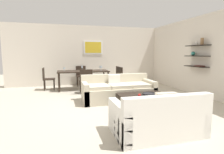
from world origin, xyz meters
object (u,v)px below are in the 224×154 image
Objects in this scene: dining_table at (83,72)px; wine_glass_head at (82,67)px; loveseat_white at (157,118)px; dining_chair_right_near at (118,76)px; dining_chair_foot at (86,80)px; wine_glass_left_far at (64,68)px; sofa_beige at (118,91)px; decorative_bowl at (149,95)px; dining_chair_left_far at (47,77)px; dining_chair_head at (81,74)px; wine_glass_right_far at (100,67)px; dining_chair_right_far at (115,75)px; wine_glass_right_near at (101,67)px; apple_on_coffee_table at (139,95)px; coffee_table at (145,103)px.

dining_table is 11.29× the size of wine_glass_head.
dining_chair_right_near reaches higher than loveseat_white.
dining_chair_foot is 1.27m from wine_glass_left_far.
sofa_beige is 1.29m from decorative_bowl.
dining_chair_left_far and dining_chair_head have the same top height.
decorative_bowl is 3.48m from wine_glass_right_far.
loveseat_white is 3.72m from dining_chair_foot.
decorative_bowl is at bearing -52.72° from dining_chair_left_far.
wine_glass_head reaches higher than decorative_bowl.
decorative_bowl is 1.80× the size of wine_glass_right_far.
dining_chair_right_far and dining_chair_right_near have the same top height.
dining_chair_right_near is at bearing -25.14° from wine_glass_right_far.
wine_glass_right_near is at bearing -8.52° from dining_chair_left_far.
wine_glass_head reaches higher than apple_on_coffee_table.
dining_chair_right_far is (1.41, 0.21, -0.18)m from dining_table.
wine_glass_left_far is (-0.73, -0.75, 0.35)m from dining_chair_head.
dining_chair_right_near is at bearing 85.90° from coffee_table.
decorative_bowl is 3.50m from dining_chair_right_far.
dining_chair_left_far is (-1.41, 0.21, -0.18)m from dining_table.
decorative_bowl is 0.25m from apple_on_coffee_table.
dining_chair_left_far is 4.63× the size of wine_glass_right_near.
dining_chair_right_far is at bearing 83.40° from apple_on_coffee_table.
wine_glass_head is at bearing -90.00° from dining_chair_head.
dining_chair_right_near is (1.41, -1.07, 0.00)m from dining_chair_head.
dining_chair_foot reaches higher than coffee_table.
wine_glass_right_near reaches higher than dining_chair_right_far.
wine_glass_head is (-1.00, 3.68, 0.45)m from apple_on_coffee_table.
dining_chair_right_far is at bearing 8.33° from dining_table.
decorative_bowl is at bearing -69.14° from dining_table.
apple_on_coffee_table is (-0.19, -0.06, 0.23)m from coffee_table.
dining_chair_head is 6.11× the size of wine_glass_left_far.
wine_glass_right_near reaches higher than sofa_beige.
wine_glass_right_near is at bearing -154.86° from dining_chair_right_far.
dining_chair_foot reaches higher than loveseat_white.
sofa_beige is 1.76× the size of coffee_table.
sofa_beige is 2.27m from dining_table.
sofa_beige reaches higher than decorative_bowl.
sofa_beige is at bearing -45.52° from dining_chair_left_far.
loveseat_white is 1.23m from apple_on_coffee_table.
dining_chair_head is (1.41, 0.66, 0.00)m from dining_chair_left_far.
wine_glass_right_near reaches higher than decorative_bowl.
dining_chair_right_far is 0.41m from dining_chair_right_near.
dining_chair_head is 1.00× the size of dining_chair_right_near.
sofa_beige is at bearing 89.64° from loveseat_white.
apple_on_coffee_table is 0.04× the size of dining_table.
apple_on_coffee_table is 4.24m from dining_chair_left_far.
dining_chair_head is at bearing 45.96° from wine_glass_left_far.
wine_glass_right_far is at bearing 8.87° from dining_table.
dining_table is 10.94× the size of wine_glass_right_far.
wine_glass_right_near is (-0.00, -0.23, 0.01)m from wine_glass_right_far.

